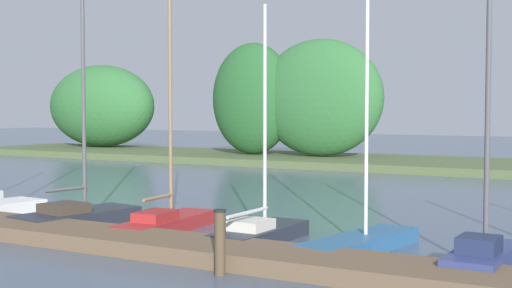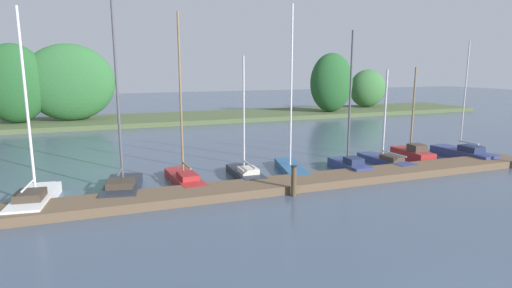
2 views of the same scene
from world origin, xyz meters
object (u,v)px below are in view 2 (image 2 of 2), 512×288
(sailboat_6, at_px, (349,163))
(sailboat_8, at_px, (411,153))
(mooring_piling_1, at_px, (294,181))
(sailboat_5, at_px, (291,166))
(sailboat_9, at_px, (462,152))
(sailboat_2, at_px, (122,183))
(sailboat_7, at_px, (384,159))
(sailboat_3, at_px, (184,176))
(sailboat_4, at_px, (245,172))
(sailboat_1, at_px, (35,196))

(sailboat_6, relative_size, sailboat_8, 1.34)
(mooring_piling_1, bearing_deg, sailboat_5, 66.30)
(sailboat_5, bearing_deg, sailboat_6, -95.29)
(sailboat_9, bearing_deg, sailboat_2, 87.19)
(sailboat_6, bearing_deg, sailboat_7, -77.93)
(sailboat_2, height_order, mooring_piling_1, sailboat_2)
(sailboat_3, relative_size, sailboat_6, 1.09)
(sailboat_7, distance_m, sailboat_8, 2.15)
(sailboat_8, bearing_deg, sailboat_5, 93.07)
(sailboat_4, xyz_separation_m, mooring_piling_1, (0.92, -3.31, 0.34))
(sailboat_2, height_order, sailboat_8, sailboat_2)
(sailboat_4, xyz_separation_m, sailboat_6, (5.28, -0.64, 0.12))
(sailboat_1, height_order, sailboat_5, sailboat_5)
(sailboat_4, distance_m, sailboat_9, 13.03)
(sailboat_5, relative_size, mooring_piling_1, 6.37)
(sailboat_1, bearing_deg, sailboat_4, -77.96)
(sailboat_3, xyz_separation_m, mooring_piling_1, (3.78, -3.41, 0.28))
(sailboat_6, bearing_deg, sailboat_4, 84.31)
(sailboat_7, bearing_deg, sailboat_6, 98.17)
(sailboat_9, bearing_deg, sailboat_8, 75.96)
(sailboat_3, xyz_separation_m, sailboat_9, (15.88, -0.50, -0.02))
(sailboat_2, xyz_separation_m, sailboat_6, (10.81, -0.35, 0.04))
(sailboat_1, bearing_deg, sailboat_5, -78.02)
(sailboat_7, bearing_deg, sailboat_5, 83.24)
(sailboat_1, bearing_deg, sailboat_6, -82.69)
(sailboat_5, distance_m, sailboat_7, 5.37)
(sailboat_4, bearing_deg, sailboat_2, 94.23)
(sailboat_1, relative_size, sailboat_2, 0.89)
(sailboat_4, relative_size, mooring_piling_1, 4.47)
(sailboat_4, distance_m, sailboat_7, 7.84)
(sailboat_2, bearing_deg, sailboat_5, -76.64)
(sailboat_3, height_order, sailboat_8, sailboat_3)
(sailboat_1, height_order, sailboat_6, sailboat_1)
(sailboat_7, relative_size, sailboat_9, 0.76)
(sailboat_8, distance_m, mooring_piling_1, 9.70)
(sailboat_3, xyz_separation_m, sailboat_4, (2.86, -0.10, -0.06))
(sailboat_2, xyz_separation_m, sailboat_8, (15.48, 0.52, 0.03))
(sailboat_1, xyz_separation_m, sailboat_8, (18.67, 1.09, 0.05))
(sailboat_8, bearing_deg, mooring_piling_1, 114.51)
(sailboat_2, bearing_deg, sailboat_3, -72.10)
(sailboat_7, distance_m, sailboat_9, 5.19)
(sailboat_6, bearing_deg, mooring_piling_1, 122.69)
(sailboat_1, relative_size, sailboat_5, 0.90)
(sailboat_1, distance_m, sailboat_9, 21.74)
(sailboat_1, relative_size, sailboat_6, 1.06)
(sailboat_9, height_order, mooring_piling_1, sailboat_9)
(sailboat_7, height_order, sailboat_9, sailboat_9)
(sailboat_3, bearing_deg, mooring_piling_1, -136.64)
(sailboat_5, distance_m, sailboat_6, 2.94)
(sailboat_1, distance_m, sailboat_7, 16.57)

